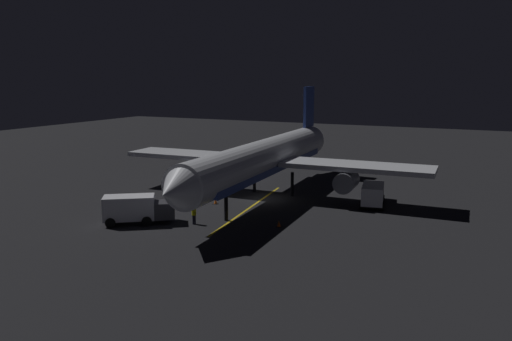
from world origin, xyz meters
name	(u,v)px	position (x,y,z in m)	size (l,w,h in m)	color
ground_plane	(264,200)	(0.00, 0.00, -0.10)	(180.00, 180.00, 0.20)	black
apron_guide_stripe	(250,208)	(-0.26, 4.00, 0.00)	(0.24, 20.06, 0.01)	gold
airliner	(266,158)	(0.03, -0.62, 4.41)	(35.04, 40.02, 11.88)	white
baggage_truck	(136,209)	(6.48, 13.51, 1.32)	(6.32, 5.26, 2.58)	silver
catering_truck	(373,194)	(-11.24, -2.65, 1.19)	(3.20, 6.51, 2.26)	silver
ground_crew_worker	(194,215)	(1.64, 11.40, 0.89)	(0.40, 0.40, 1.74)	black
traffic_cone_near_left	(216,202)	(3.67, 4.15, 0.25)	(0.50, 0.50, 0.55)	#EA590F
traffic_cone_near_right	(279,224)	(-5.56, 8.78, 0.25)	(0.50, 0.50, 0.55)	#EA590F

